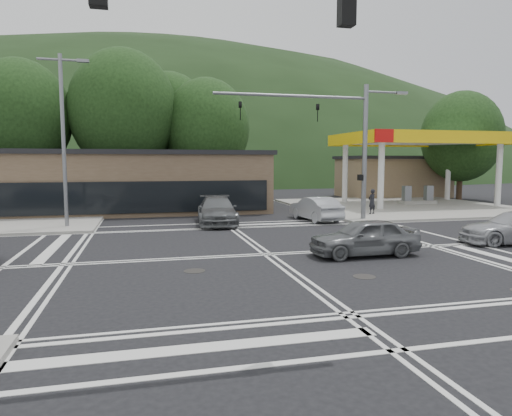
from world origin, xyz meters
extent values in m
plane|color=black|center=(0.00, 0.00, 0.00)|extent=(120.00, 120.00, 0.00)
cube|color=gray|center=(15.00, 15.00, 0.07)|extent=(16.00, 16.00, 0.15)
cylinder|color=silver|center=(12.00, 13.00, 2.50)|extent=(0.44, 0.44, 5.00)
cylinder|color=silver|center=(12.00, 19.00, 2.50)|extent=(0.44, 0.44, 5.00)
cylinder|color=silver|center=(22.00, 13.00, 2.50)|extent=(0.44, 0.44, 5.00)
cylinder|color=silver|center=(22.00, 19.00, 2.50)|extent=(0.44, 0.44, 5.00)
cube|color=silver|center=(17.00, 16.00, 5.30)|extent=(12.00, 8.00, 0.60)
cube|color=yellow|center=(17.00, 12.00, 5.30)|extent=(12.20, 0.25, 0.90)
cube|color=yellow|center=(17.00, 20.00, 5.30)|extent=(12.20, 0.25, 0.90)
cube|color=yellow|center=(11.00, 16.00, 5.30)|extent=(0.25, 8.20, 0.90)
cube|color=yellow|center=(23.00, 16.00, 5.30)|extent=(0.25, 8.20, 0.90)
cube|color=red|center=(11.50, 11.85, 5.30)|extent=(1.40, 0.12, 0.90)
cube|color=gray|center=(17.00, 16.00, 0.25)|extent=(3.00, 1.00, 0.30)
cube|color=slate|center=(16.00, 16.00, 0.95)|extent=(0.60, 0.50, 1.30)
cube|color=slate|center=(18.00, 16.00, 0.95)|extent=(0.60, 0.50, 1.30)
cube|color=#846B4F|center=(20.00, 25.00, 1.90)|extent=(10.00, 6.00, 3.80)
cube|color=brown|center=(-8.00, 17.00, 2.00)|extent=(24.00, 8.00, 4.00)
ellipsoid|color=black|center=(0.00, 90.00, 0.00)|extent=(252.00, 126.00, 140.00)
cylinder|color=#382619|center=(-14.00, 24.00, 2.42)|extent=(0.50, 0.50, 4.84)
ellipsoid|color=black|center=(-14.00, 24.00, 7.15)|extent=(8.00, 8.00, 9.20)
cylinder|color=#382619|center=(-6.00, 24.00, 2.64)|extent=(0.50, 0.50, 5.28)
ellipsoid|color=black|center=(-6.00, 24.00, 7.80)|extent=(9.00, 9.00, 10.35)
cylinder|color=#382619|center=(1.00, 24.00, 2.20)|extent=(0.50, 0.50, 4.40)
ellipsoid|color=black|center=(1.00, 24.00, 6.50)|extent=(7.60, 7.60, 8.74)
cylinder|color=#382619|center=(-2.00, 28.00, 2.42)|extent=(0.50, 0.50, 4.84)
ellipsoid|color=black|center=(-2.00, 28.00, 7.15)|extent=(8.40, 8.40, 9.66)
cylinder|color=#382619|center=(24.00, 20.00, 1.98)|extent=(0.50, 0.50, 3.96)
ellipsoid|color=black|center=(24.00, 20.00, 5.85)|extent=(7.20, 7.20, 8.28)
cylinder|color=slate|center=(-8.50, 9.00, 4.50)|extent=(0.20, 0.20, 9.00)
cylinder|color=slate|center=(-8.50, 9.00, 8.70)|extent=(2.20, 0.12, 0.12)
cube|color=slate|center=(-7.40, 9.00, 8.70)|extent=(0.60, 0.25, 0.15)
cylinder|color=slate|center=(8.20, 8.20, 4.00)|extent=(0.28, 0.28, 8.00)
cylinder|color=slate|center=(3.70, 8.20, 7.20)|extent=(9.00, 0.16, 0.16)
imported|color=black|center=(5.20, 8.20, 6.30)|extent=(0.16, 0.20, 1.00)
imported|color=black|center=(0.70, 8.20, 6.30)|extent=(0.16, 0.20, 1.00)
cylinder|color=slate|center=(9.40, 8.20, 7.60)|extent=(2.40, 0.12, 0.12)
cube|color=slate|center=(10.50, 8.20, 7.60)|extent=(0.70, 0.30, 0.15)
cube|color=black|center=(7.95, 8.20, 2.60)|extent=(0.25, 0.30, 0.35)
imported|color=slate|center=(3.49, -1.08, 0.70)|extent=(4.15, 1.70, 1.41)
imported|color=#B1B4B9|center=(5.50, 9.07, 0.72)|extent=(1.99, 4.51, 1.44)
imported|color=beige|center=(3.92, 19.60, 0.86)|extent=(2.49, 5.20, 1.71)
imported|color=#56595B|center=(-0.50, 9.00, 0.76)|extent=(2.65, 5.45, 1.53)
imported|color=black|center=(9.90, 10.32, 0.95)|extent=(0.69, 0.58, 1.61)
camera|label=1|loc=(-4.55, -16.53, 3.52)|focal=32.00mm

